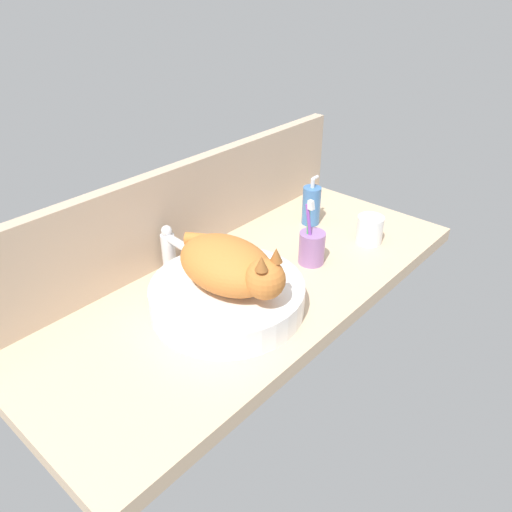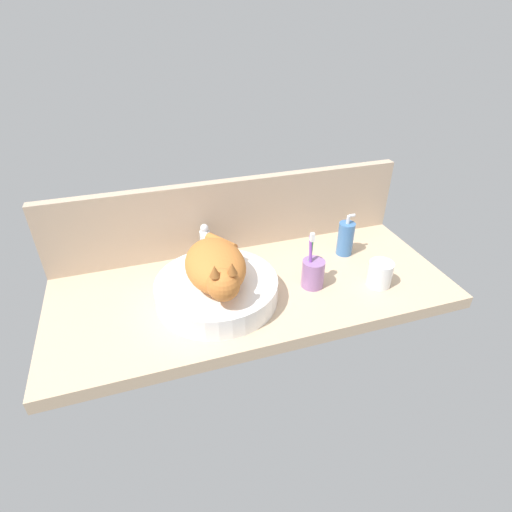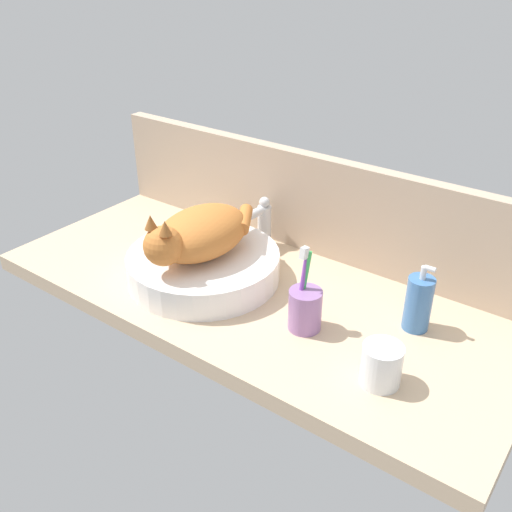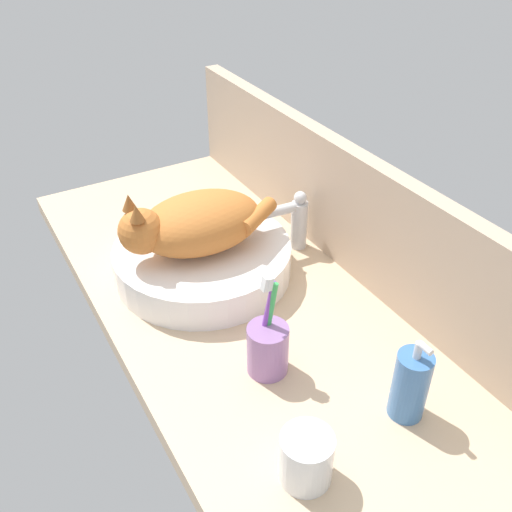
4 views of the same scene
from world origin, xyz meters
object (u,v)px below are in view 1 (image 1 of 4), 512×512
at_px(sink_basin, 227,297).
at_px(water_glass, 370,231).
at_px(cat, 231,266).
at_px(soap_dispenser, 311,205).
at_px(faucet, 171,249).
at_px(toothbrush_cup, 312,247).

distance_m(sink_basin, water_glass, 0.51).
height_order(sink_basin, water_glass, water_glass).
xyz_separation_m(cat, soap_dispenser, (0.48, 0.13, -0.06)).
height_order(cat, faucet, cat).
bearing_deg(cat, water_glass, -8.04).
relative_size(cat, water_glass, 3.99).
bearing_deg(faucet, cat, -93.51).
distance_m(cat, water_glass, 0.51).
relative_size(faucet, toothbrush_cup, 0.73).
xyz_separation_m(faucet, toothbrush_cup, (0.28, -0.24, -0.02)).
relative_size(toothbrush_cup, water_glass, 2.31).
xyz_separation_m(sink_basin, faucet, (0.01, 0.21, 0.04)).
distance_m(toothbrush_cup, water_glass, 0.21).
xyz_separation_m(sink_basin, toothbrush_cup, (0.30, -0.02, 0.01)).
bearing_deg(soap_dispenser, water_glass, -85.73).
bearing_deg(faucet, toothbrush_cup, -40.04).
bearing_deg(soap_dispenser, sink_basin, -166.80).
relative_size(faucet, water_glass, 1.69).
height_order(sink_basin, soap_dispenser, soap_dispenser).
xyz_separation_m(toothbrush_cup, water_glass, (0.20, -0.06, -0.01)).
distance_m(cat, toothbrush_cup, 0.31).
bearing_deg(toothbrush_cup, soap_dispenser, 36.48).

